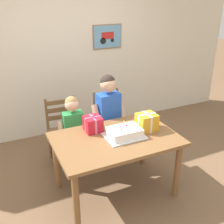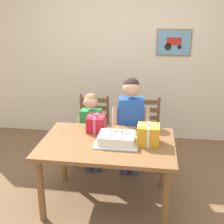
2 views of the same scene
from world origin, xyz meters
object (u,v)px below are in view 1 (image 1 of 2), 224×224
chair_left (64,132)px  child_older (108,112)px  gift_box_red_large (93,124)px  chair_right (111,122)px  child_younger (73,128)px  birthday_cake (124,133)px  dining_table (116,145)px  gift_box_beside_cake (147,122)px

chair_left → child_older: size_ratio=0.72×
gift_box_red_large → chair_right: (0.53, 0.64, -0.36)m
chair_left → child_older: child_older is taller
chair_right → child_younger: child_younger is taller
birthday_cake → child_older: size_ratio=0.34×
gift_box_red_large → chair_right: gift_box_red_large is taller
dining_table → gift_box_red_large: (-0.17, 0.26, 0.19)m
gift_box_red_large → child_older: child_older is taller
dining_table → child_younger: bearing=116.2°
gift_box_red_large → chair_left: size_ratio=0.23×
gift_box_beside_cake → birthday_cake: bearing=-172.2°
birthday_cake → chair_left: bearing=116.6°
chair_left → birthday_cake: bearing=-63.4°
birthday_cake → gift_box_beside_cake: size_ratio=1.90×
gift_box_beside_cake → child_older: bearing=110.8°
dining_table → chair_right: chair_right is taller
child_older → child_younger: size_ratio=1.20×
chair_left → child_younger: (0.05, -0.28, 0.18)m
chair_left → child_younger: 0.34m
dining_table → birthday_cake: 0.18m
chair_right → child_younger: size_ratio=0.86×
gift_box_beside_cake → child_older: child_older is taller
gift_box_beside_cake → chair_right: size_ratio=0.25×
gift_box_beside_cake → chair_right: gift_box_beside_cake is taller
chair_left → child_younger: bearing=-78.9°
chair_right → child_older: size_ratio=0.72×
chair_right → dining_table: bearing=-111.8°
gift_box_beside_cake → child_older: size_ratio=0.18×
dining_table → child_older: (0.19, 0.62, 0.14)m
child_older → gift_box_beside_cake: bearing=-69.2°
dining_table → child_younger: size_ratio=1.29×
gift_box_red_large → child_older: bearing=44.7°
dining_table → child_older: child_older is taller
child_older → child_younger: bearing=179.9°
child_younger → gift_box_red_large: bearing=-69.1°
gift_box_red_large → dining_table: bearing=-57.2°
birthday_cake → gift_box_red_large: 0.39m
birthday_cake → child_younger: child_younger is taller
birthday_cake → dining_table: bearing=170.2°
dining_table → chair_left: 0.98m
child_older → birthday_cake: bearing=-98.2°
dining_table → chair_left: (-0.36, 0.90, -0.17)m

